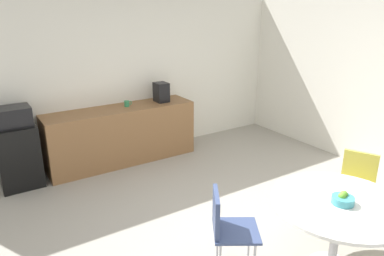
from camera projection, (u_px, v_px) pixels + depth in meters
name	position (u px, v px, depth m)	size (l,w,h in m)	color
ground_plane	(235.00, 239.00, 3.96)	(6.00, 6.00, 0.00)	#9E998E
wall_back	(122.00, 78.00, 5.93)	(6.00, 0.10, 2.60)	white
counter_block	(122.00, 135.00, 5.82)	(2.38, 0.60, 0.90)	brown
mini_fridge	(18.00, 156.00, 5.04)	(0.54, 0.54, 0.88)	black
microwave	(12.00, 117.00, 4.85)	(0.48, 0.38, 0.26)	black
round_table	(339.00, 213.00, 3.32)	(1.24, 1.24, 0.74)	silver
chair_navy	(226.00, 223.00, 3.34)	(0.58, 0.58, 0.83)	silver
chair_yellow	(357.00, 179.00, 4.18)	(0.56, 0.56, 0.83)	silver
fruit_bowl	(343.00, 199.00, 3.25)	(0.20, 0.20, 0.11)	teal
mug_white	(127.00, 104.00, 5.75)	(0.13, 0.08, 0.09)	#338C59
coffee_maker	(161.00, 92.00, 6.00)	(0.20, 0.24, 0.32)	black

